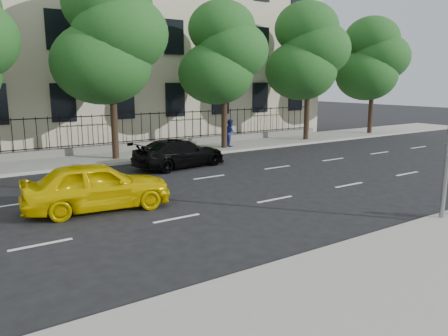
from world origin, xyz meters
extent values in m
plane|color=black|center=(0.00, 0.00, 0.00)|extent=(120.00, 120.00, 0.00)
cube|color=gray|center=(0.00, 14.00, 0.07)|extent=(60.00, 4.00, 0.15)
cube|color=#BCB195|center=(0.00, 23.00, 9.00)|extent=(34.00, 12.00, 18.00)
cube|color=slate|center=(0.00, 15.70, 0.35)|extent=(30.00, 0.50, 0.40)
cube|color=black|center=(0.00, 15.70, 0.65)|extent=(28.80, 0.05, 0.05)
cube|color=black|center=(0.00, 15.70, 2.25)|extent=(28.80, 0.05, 0.05)
cylinder|color=#382619|center=(-2.00, 13.20, 1.81)|extent=(0.36, 0.36, 3.32)
ellipsoid|color=#1C551F|center=(-2.40, 13.50, 5.09)|extent=(5.13, 5.13, 4.21)
ellipsoid|color=#1C551F|center=(-1.50, 13.00, 6.58)|extent=(4.86, 4.86, 4.00)
ellipsoid|color=#1C551F|center=(-1.90, 13.60, 8.06)|extent=(4.59, 4.59, 3.78)
cylinder|color=#382619|center=(5.00, 13.20, 1.69)|extent=(0.36, 0.36, 3.08)
ellipsoid|color=#1C551F|center=(4.60, 13.50, 4.67)|extent=(4.56, 4.56, 3.74)
ellipsoid|color=#1C551F|center=(5.50, 13.00, 5.99)|extent=(4.32, 4.32, 3.55)
ellipsoid|color=#1C551F|center=(5.10, 13.60, 7.31)|extent=(4.08, 4.08, 3.36)
cylinder|color=#382619|center=(12.00, 13.20, 1.76)|extent=(0.36, 0.36, 3.22)
ellipsoid|color=#1C551F|center=(11.60, 13.50, 4.93)|extent=(4.94, 4.94, 4.06)
ellipsoid|color=#1C551F|center=(12.50, 13.00, 6.36)|extent=(4.68, 4.68, 3.85)
ellipsoid|color=#1C551F|center=(12.10, 13.60, 7.79)|extent=(4.42, 4.42, 3.64)
cylinder|color=#382619|center=(19.00, 13.20, 1.65)|extent=(0.36, 0.36, 3.01)
ellipsoid|color=#1C551F|center=(18.60, 13.50, 4.66)|extent=(4.75, 4.75, 3.90)
ellipsoid|color=#1C551F|center=(19.50, 13.00, 6.04)|extent=(4.50, 4.50, 3.70)
ellipsoid|color=#1C551F|center=(19.10, 13.60, 7.41)|extent=(4.25, 4.25, 3.50)
imported|color=#E6C600|center=(-5.71, 4.83, 0.81)|extent=(4.95, 2.49, 1.62)
imported|color=black|center=(0.03, 9.78, 0.71)|extent=(5.11, 2.64, 1.42)
imported|color=navy|center=(5.59, 13.39, 1.01)|extent=(0.87, 0.99, 1.72)
camera|label=1|loc=(-10.05, -9.13, 4.20)|focal=35.00mm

